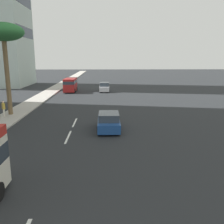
{
  "coord_description": "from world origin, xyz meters",
  "views": [
    {
      "loc": [
        -4.01,
        -2.9,
        6.1
      ],
      "look_at": [
        17.98,
        -3.58,
        1.21
      ],
      "focal_mm": 39.09,
      "sensor_mm": 36.0,
      "label": 1
    }
  ],
  "objects": [
    {
      "name": "ground_plane",
      "position": [
        31.5,
        0.0,
        0.0
      ],
      "size": [
        198.0,
        198.0,
        0.0
      ],
      "primitive_type": "plane",
      "color": "#26282B"
    },
    {
      "name": "car_lead",
      "position": [
        16.31,
        -3.24,
        0.73
      ],
      "size": [
        4.13,
        1.93,
        1.54
      ],
      "color": "#1E478C",
      "rests_on": "ground_plane"
    },
    {
      "name": "pedestrian_near_lamp",
      "position": [
        20.9,
        7.52,
        1.05
      ],
      "size": [
        0.38,
        0.38,
        1.63
      ],
      "rotation": [
        0.0,
        0.0,
        0.76
      ],
      "color": "beige",
      "rests_on": "sidewalk_right"
    },
    {
      "name": "van_second",
      "position": [
        40.92,
        3.35,
        1.41
      ],
      "size": [
        5.27,
        2.08,
        2.46
      ],
      "rotation": [
        0.0,
        0.0,
        3.14
      ],
      "color": "#A51E1E",
      "rests_on": "ground_plane"
    },
    {
      "name": "car_third",
      "position": [
        40.91,
        -2.86,
        0.8
      ],
      "size": [
        4.05,
        1.83,
        1.72
      ],
      "color": "silver",
      "rests_on": "ground_plane"
    },
    {
      "name": "lane_stripe_far",
      "position": [
        18.84,
        0.0,
        0.01
      ],
      "size": [
        3.2,
        0.16,
        0.01
      ],
      "primitive_type": "cube",
      "color": "silver",
      "rests_on": "ground_plane"
    },
    {
      "name": "sidewalk_right",
      "position": [
        31.5,
        7.01,
        0.07
      ],
      "size": [
        162.0,
        2.81,
        0.15
      ],
      "primitive_type": "cube",
      "color": "#B2ADA3",
      "rests_on": "ground_plane"
    },
    {
      "name": "palm_tree",
      "position": [
        22.01,
        7.27,
        8.44
      ],
      "size": [
        4.11,
        4.11,
        9.45
      ],
      "color": "brown",
      "rests_on": "sidewalk_right"
    },
    {
      "name": "lane_stripe_mid",
      "position": [
        14.44,
        0.0,
        0.01
      ],
      "size": [
        3.2,
        0.16,
        0.01
      ],
      "primitive_type": "cube",
      "color": "silver",
      "rests_on": "ground_plane"
    }
  ]
}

